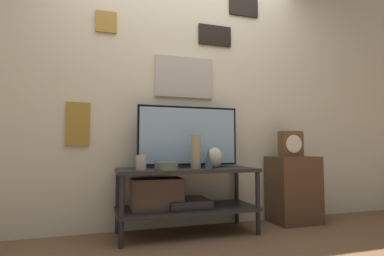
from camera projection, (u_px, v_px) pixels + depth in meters
name	position (u px, v px, depth m)	size (l,w,h in m)	color
ground_plane	(197.00, 244.00, 2.31)	(12.00, 12.00, 0.00)	brown
wall_back	(179.00, 85.00, 2.93)	(6.40, 0.08, 2.70)	beige
media_console	(176.00, 193.00, 2.56)	(1.20, 0.47, 0.56)	#232326
television	(189.00, 136.00, 2.74)	(0.94, 0.05, 0.56)	black
vase_urn_stoneware	(215.00, 158.00, 2.68)	(0.15, 0.11, 0.18)	beige
vase_slim_bronze	(208.00, 159.00, 2.53)	(0.07, 0.07, 0.17)	#2D4251
vase_tall_ceramic	(196.00, 152.00, 2.57)	(0.09, 0.09, 0.29)	tan
vase_wide_bowl	(166.00, 166.00, 2.40)	(0.19, 0.19, 0.06)	#4C5647
candle_jar	(141.00, 162.00, 2.44)	(0.09, 0.09, 0.12)	#C1B29E
side_table	(293.00, 189.00, 2.99)	(0.45, 0.35, 0.65)	#513823
mantel_clock	(291.00, 144.00, 3.00)	(0.24, 0.11, 0.25)	brown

